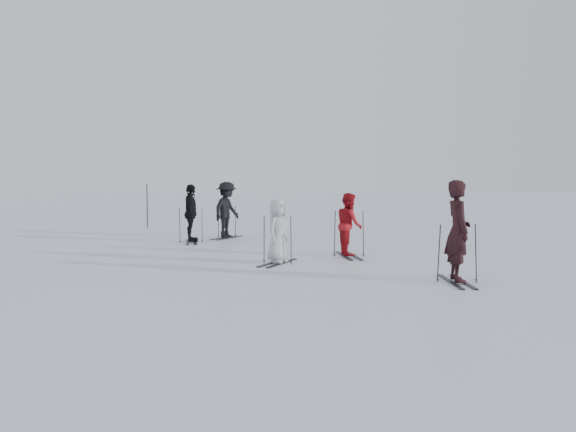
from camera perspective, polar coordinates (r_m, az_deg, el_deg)
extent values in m
plane|color=silver|center=(14.20, 0.36, -4.31)|extent=(120.00, 120.00, 0.00)
imported|color=black|center=(11.35, 16.87, -1.59)|extent=(0.53, 0.75, 1.96)
imported|color=#A41218|center=(14.55, 6.23, -0.93)|extent=(0.64, 0.81, 1.61)
imported|color=#B0B5BA|center=(13.29, -1.09, -1.63)|extent=(0.78, 0.87, 1.50)
imported|color=black|center=(17.78, -9.84, 0.21)|extent=(0.54, 1.09, 1.79)
imported|color=black|center=(18.87, -6.24, 0.57)|extent=(1.24, 1.38, 1.86)
cylinder|color=black|center=(23.52, -14.11, 1.05)|extent=(0.05, 0.05, 1.78)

